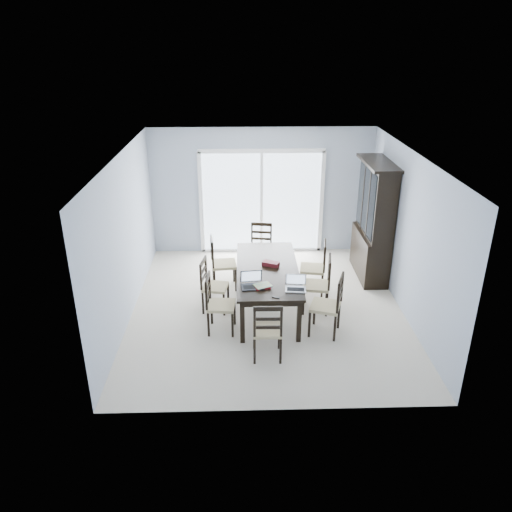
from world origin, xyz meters
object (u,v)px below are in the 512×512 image
object	(u,v)px
chair_left_near	(215,298)
chair_left_far	(218,257)
cell_phone	(276,297)
chair_right_mid	(322,278)
chair_end_near	(268,326)
laptop_silver	(296,287)
chair_left_mid	(210,280)
chair_right_far	(318,262)
hot_tub	(242,211)
game_box	(271,264)
chair_right_near	(332,299)
chair_end_far	(261,242)
china_hutch	(374,222)
laptop_dark	(252,284)
dining_table	(267,272)

from	to	relation	value
chair_left_near	chair_left_far	xyz separation A→B (m)	(-0.00, 1.45, 0.02)
cell_phone	chair_right_mid	bearing A→B (deg)	70.96
chair_end_near	chair_right_mid	bearing A→B (deg)	55.76
chair_left_far	laptop_silver	xyz separation A→B (m)	(1.21, -1.57, 0.21)
chair_left_mid	chair_right_far	bearing A→B (deg)	116.68
chair_right_far	hot_tub	size ratio (longest dim) A/B	0.57
game_box	hot_tub	world-z (taller)	hot_tub
chair_right_mid	chair_left_mid	bearing A→B (deg)	95.81
chair_right_near	cell_phone	xyz separation A→B (m)	(-0.86, -0.20, 0.16)
chair_right_near	chair_end_far	world-z (taller)	chair_right_near
chair_right_far	chair_end_near	size ratio (longest dim) A/B	1.04
chair_left_near	hot_tub	bearing A→B (deg)	179.01
chair_left_mid	game_box	size ratio (longest dim) A/B	3.84
chair_left_mid	game_box	bearing A→B (deg)	104.83
cell_phone	chair_left_far	bearing A→B (deg)	139.46
chair_right_near	chair_right_mid	bearing A→B (deg)	22.34
chair_end_far	chair_left_mid	bearing A→B (deg)	68.00
chair_right_far	game_box	size ratio (longest dim) A/B	4.10
chair_end_near	chair_end_far	size ratio (longest dim) A/B	0.98
chair_left_far	game_box	world-z (taller)	chair_left_far
china_hutch	chair_end_far	size ratio (longest dim) A/B	2.01
chair_left_far	laptop_silver	world-z (taller)	chair_left_far
chair_right_near	chair_right_far	bearing A→B (deg)	19.66
chair_end_far	laptop_silver	distance (m)	2.35
chair_left_mid	laptop_silver	world-z (taller)	chair_left_mid
chair_left_near	chair_left_far	world-z (taller)	chair_left_far
chair_end_far	laptop_dark	world-z (taller)	chair_end_far
chair_end_far	hot_tub	distance (m)	2.17
chair_left_mid	chair_right_far	distance (m)	1.95
china_hutch	chair_right_far	size ratio (longest dim) A/B	1.98
chair_right_far	game_box	distance (m)	1.00
laptop_dark	dining_table	bearing A→B (deg)	62.19
chair_right_near	chair_right_far	world-z (taller)	chair_right_near
chair_right_far	chair_left_far	bearing A→B (deg)	92.05
chair_left_far	cell_phone	xyz separation A→B (m)	(0.91, -1.80, 0.16)
laptop_dark	game_box	distance (m)	0.83
chair_end_far	chair_left_far	bearing A→B (deg)	51.42
chair_left_far	laptop_dark	world-z (taller)	chair_left_far
chair_right_near	chair_left_mid	bearing A→B (deg)	85.75
chair_left_mid	chair_left_far	size ratio (longest dim) A/B	0.92
dining_table	chair_right_near	bearing A→B (deg)	-40.71
cell_phone	game_box	bearing A→B (deg)	113.52
china_hutch	laptop_silver	world-z (taller)	china_hutch
dining_table	chair_left_far	xyz separation A→B (m)	(-0.83, 0.80, -0.08)
dining_table	cell_phone	xyz separation A→B (m)	(0.07, -1.00, 0.08)
chair_left_far	chair_right_far	xyz separation A→B (m)	(1.75, -0.23, -0.01)
china_hutch	chair_right_mid	bearing A→B (deg)	-130.33
chair_left_far	cell_phone	world-z (taller)	chair_left_far
laptop_silver	chair_right_near	bearing A→B (deg)	2.49
chair_end_far	cell_phone	distance (m)	2.53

